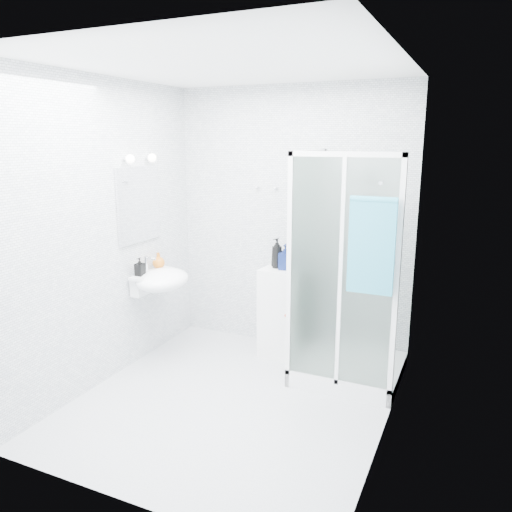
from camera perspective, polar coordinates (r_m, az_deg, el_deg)
The scene contains 12 objects.
room at distance 3.79m, azimuth -2.87°, elevation 1.18°, with size 2.40×2.60×2.60m.
shower_enclosure at distance 4.50m, azimuth 9.51°, elevation -8.38°, with size 0.90×0.95×2.00m.
wall_basin at distance 4.78m, azimuth -10.89°, elevation -2.71°, with size 0.46×0.56×0.35m.
mirror at distance 4.76m, azimuth -13.23°, elevation 5.75°, with size 0.02×0.60×0.70m, color white.
vanity_lights at distance 4.70m, azimuth -13.01°, elevation 10.81°, with size 0.10×0.40×0.08m.
wall_hooks at distance 4.97m, azimuth 1.16°, elevation 7.79°, with size 0.23×0.06×0.03m.
storage_cabinet at distance 4.91m, azimuth 2.96°, elevation -6.42°, with size 0.39×0.41×0.88m.
hand_towel at distance 3.80m, azimuth 13.07°, elevation 1.38°, with size 0.35×0.05×0.74m.
shampoo_bottle_a at distance 4.78m, azimuth 2.41°, elevation 0.34°, with size 0.11×0.11×0.29m, color black.
shampoo_bottle_b at distance 4.73m, azimuth 3.36°, elevation -0.10°, with size 0.11×0.11×0.24m, color #0C1A4D.
soap_dispenser_orange at distance 4.94m, azimuth -11.08°, elevation -0.49°, with size 0.12×0.12×0.15m, color #C76817.
soap_dispenser_black at distance 4.70m, azimuth -13.14°, elevation -1.20°, with size 0.08×0.08×0.17m, color black.
Camera 1 is at (1.70, -3.30, 2.09)m, focal length 35.00 mm.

